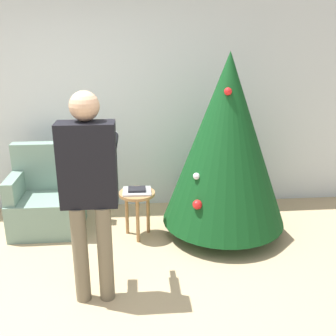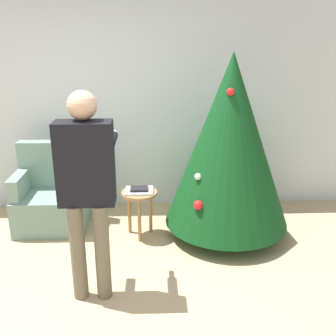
# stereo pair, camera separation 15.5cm
# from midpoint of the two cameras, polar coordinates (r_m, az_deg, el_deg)

# --- Properties ---
(ground_plane) EXTENTS (14.00, 14.00, 0.00)m
(ground_plane) POSITION_cam_midpoint_polar(r_m,az_deg,el_deg) (3.20, -12.05, -21.42)
(ground_plane) COLOR tan
(wall_back) EXTENTS (8.00, 0.06, 2.70)m
(wall_back) POSITION_cam_midpoint_polar(r_m,az_deg,el_deg) (4.71, -8.75, 10.16)
(wall_back) COLOR silver
(wall_back) RESTS_ON ground_plane
(christmas_tree) EXTENTS (1.29, 1.29, 1.90)m
(christmas_tree) POSITION_cam_midpoint_polar(r_m,az_deg,el_deg) (4.01, 9.98, 3.78)
(christmas_tree) COLOR brown
(christmas_tree) RESTS_ON ground_plane
(armchair) EXTENTS (0.75, 0.61, 0.93)m
(armchair) POSITION_cam_midpoint_polar(r_m,az_deg,el_deg) (4.51, -15.48, -4.19)
(armchair) COLOR gray
(armchair) RESTS_ON ground_plane
(person_standing) EXTENTS (0.44, 0.57, 1.67)m
(person_standing) POSITION_cam_midpoint_polar(r_m,az_deg,el_deg) (3.02, -10.32, -1.70)
(person_standing) COLOR #6B604C
(person_standing) RESTS_ON ground_plane
(side_stool) EXTENTS (0.37, 0.37, 0.50)m
(side_stool) POSITION_cam_midpoint_polar(r_m,az_deg,el_deg) (4.11, -3.08, -4.64)
(side_stool) COLOR #A37547
(side_stool) RESTS_ON ground_plane
(laptop) EXTENTS (0.29, 0.24, 0.02)m
(laptop) POSITION_cam_midpoint_polar(r_m,az_deg,el_deg) (4.07, -3.11, -3.32)
(laptop) COLOR silver
(laptop) RESTS_ON side_stool
(book) EXTENTS (0.18, 0.14, 0.02)m
(book) POSITION_cam_midpoint_polar(r_m,az_deg,el_deg) (4.06, -3.11, -3.04)
(book) COLOR black
(book) RESTS_ON laptop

